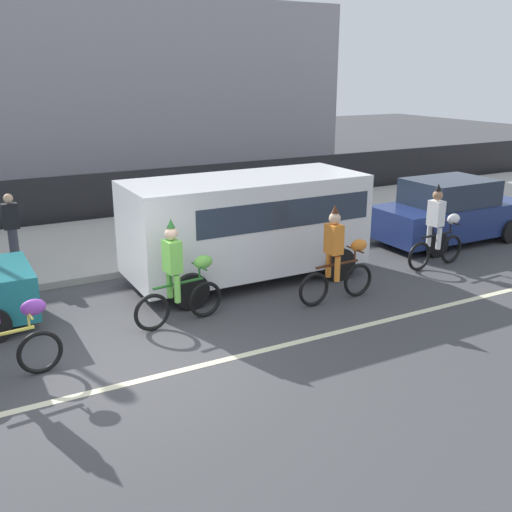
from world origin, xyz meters
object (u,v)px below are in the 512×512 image
parked_van_white (249,220)px  parade_cyclist_orange (338,259)px  pedestrian_onlooker (12,228)px  parked_car_navy (450,212)px  parade_cyclist_lime (179,278)px  parade_cyclist_zebra (438,231)px

parked_van_white → parade_cyclist_orange: bearing=-66.8°
pedestrian_onlooker → parked_car_navy: bearing=-14.6°
parade_cyclist_lime → parade_cyclist_zebra: size_ratio=1.00×
parade_cyclist_zebra → parked_van_white: (-4.07, 1.33, 0.44)m
parked_van_white → parked_car_navy: size_ratio=1.22×
parade_cyclist_lime → parade_cyclist_zebra: bearing=2.1°
pedestrian_onlooker → parade_cyclist_zebra: bearing=-25.8°
parade_cyclist_orange → pedestrian_onlooker: parade_cyclist_orange is taller
parked_van_white → pedestrian_onlooker: (-4.36, 2.75, -0.27)m
parade_cyclist_orange → parked_car_navy: 5.44m
parade_cyclist_zebra → pedestrian_onlooker: 9.37m
parade_cyclist_zebra → parked_van_white: bearing=161.9°
parade_cyclist_lime → parade_cyclist_orange: same height
parade_cyclist_zebra → parked_van_white: parked_van_white is taller
parade_cyclist_zebra → parked_car_navy: bearing=38.0°
parked_van_white → parked_car_navy: parked_van_white is taller
parade_cyclist_zebra → parked_van_white: size_ratio=0.38×
parade_cyclist_zebra → parked_car_navy: 2.30m
parade_cyclist_zebra → pedestrian_onlooker: (-8.43, 4.08, 0.17)m
parked_car_navy → pedestrian_onlooker: pedestrian_onlooker is taller
parade_cyclist_orange → parked_van_white: bearing=113.2°
parade_cyclist_orange → parade_cyclist_zebra: (3.22, 0.66, 0.00)m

